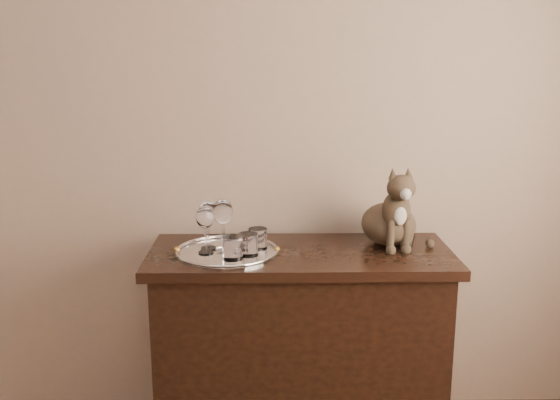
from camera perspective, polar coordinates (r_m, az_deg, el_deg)
The scene contains 10 objects.
wall_back at distance 2.72m, azimuth -11.22°, elevation 7.47°, with size 4.00×0.10×2.70m, color tan.
sideboard at distance 2.64m, azimuth 1.81°, elevation -13.51°, with size 1.20×0.50×0.85m, color black, non-canonical shape.
tray at distance 2.45m, azimuth -4.85°, elevation -4.83°, with size 0.40×0.40×0.01m, color silver.
wine_glass_a at distance 2.46m, azimuth -6.60°, elevation -2.29°, with size 0.07×0.07×0.19m, color white, non-canonical shape.
wine_glass_c at distance 2.41m, azimuth -6.84°, elevation -2.70°, with size 0.07×0.07×0.19m, color white, non-canonical shape.
wine_glass_d at distance 2.43m, azimuth -5.22°, elevation -2.29°, with size 0.08×0.08×0.21m, color silver, non-canonical shape.
tumbler_a at distance 2.38m, azimuth -2.93°, elevation -4.09°, with size 0.08×0.08×0.09m, color white.
tumbler_b at distance 2.35m, azimuth -4.37°, elevation -4.37°, with size 0.08×0.08×0.09m, color silver.
tumbler_c at distance 2.46m, azimuth -2.04°, elevation -3.56°, with size 0.07×0.07×0.08m, color silver.
cat at distance 2.56m, azimuth 9.96°, elevation -0.35°, with size 0.33×0.31×0.34m, color #47372A, non-canonical shape.
Camera 1 is at (0.48, -0.41, 1.61)m, focal length 40.00 mm.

